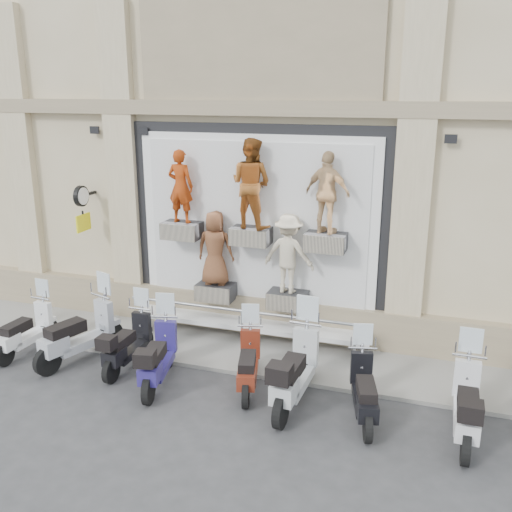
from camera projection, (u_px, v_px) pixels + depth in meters
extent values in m
plane|color=#313133|center=(204.00, 400.00, 9.94)|extent=(90.00, 90.00, 0.00)
cube|color=gray|center=(244.00, 348.00, 11.85)|extent=(16.00, 2.20, 0.08)
cube|color=black|center=(257.00, 228.00, 11.97)|extent=(5.60, 0.10, 4.30)
cube|color=white|center=(256.00, 229.00, 11.91)|extent=(5.10, 0.06, 3.90)
cube|color=white|center=(255.00, 229.00, 11.88)|extent=(4.70, 0.04, 3.60)
cube|color=white|center=(251.00, 323.00, 12.15)|extent=(5.10, 0.75, 0.10)
cube|color=#28282B|center=(182.00, 230.00, 12.12)|extent=(0.80, 0.50, 0.35)
imported|color=#AD390E|center=(181.00, 186.00, 11.85)|extent=(0.57, 0.39, 1.53)
cube|color=#28282B|center=(251.00, 236.00, 11.65)|extent=(0.80, 0.50, 0.35)
imported|color=brown|center=(251.00, 184.00, 11.35)|extent=(1.02, 0.89, 1.80)
cube|color=#28282B|center=(326.00, 242.00, 11.18)|extent=(0.80, 0.50, 0.35)
imported|color=#DAB07D|center=(328.00, 193.00, 10.91)|extent=(1.01, 0.66, 1.59)
cube|color=#28282B|center=(216.00, 291.00, 12.26)|extent=(0.80, 0.50, 0.35)
imported|color=brown|center=(215.00, 248.00, 11.98)|extent=(0.83, 0.58, 1.59)
cube|color=#28282B|center=(288.00, 300.00, 11.78)|extent=(0.80, 0.50, 0.35)
imported|color=beige|center=(289.00, 254.00, 11.50)|extent=(1.11, 0.71, 1.64)
cube|color=black|center=(88.00, 194.00, 12.77)|extent=(0.06, 0.56, 0.06)
cylinder|color=black|center=(81.00, 196.00, 12.52)|extent=(0.10, 0.46, 0.46)
cube|color=yellow|center=(83.00, 223.00, 12.69)|extent=(0.04, 0.50, 0.38)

